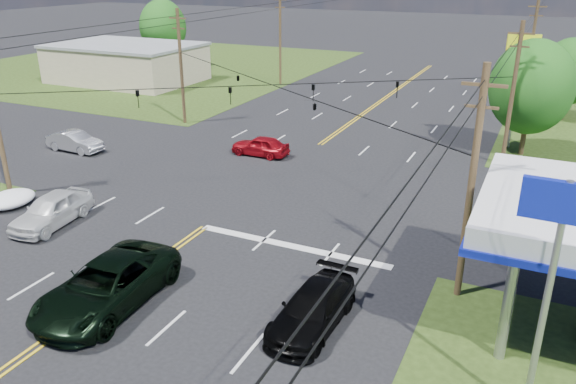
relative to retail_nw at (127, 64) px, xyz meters
The scene contains 22 objects.
ground 37.26m from the retail_nw, 36.25° to the right, with size 280.00×280.00×0.00m, color black.
grass_nw 11.36m from the retail_nw, 116.57° to the left, with size 46.00×48.00×0.03m, color #263811.
stop_bar 46.14m from the retail_nw, 40.60° to the right, with size 10.00×0.50×0.02m, color silver.
retail_nw is the anchor object (origin of this frame).
pole_se 53.09m from the retail_nw, 35.79° to the right, with size 1.60×0.28×9.50m.
pole_nw 21.60m from the retail_nw, 37.41° to the right, with size 1.60×0.28×9.50m.
pole_ne 45.02m from the retail_nw, 16.82° to the right, with size 1.60×0.28×9.50m.
pole_left_far 18.30m from the retail_nw, 19.44° to the left, with size 1.60×0.28×10.00m.
pole_right_far 43.53m from the retail_nw, ahead, with size 1.60×0.28×10.00m.
span_wire_signals 37.42m from the retail_nw, 36.25° to the right, with size 26.00×18.00×1.13m.
power_lines 38.98m from the retail_nw, 38.66° to the right, with size 26.04×100.00×0.64m.
tree_right_a 45.21m from the retail_nw, 12.80° to the right, with size 5.70×5.70×8.18m.
tree_right_b 46.60m from the retail_nw, ahead, with size 4.94×4.94×7.09m.
tree_far_l 10.69m from the retail_nw, 101.31° to the left, with size 6.08×6.08×8.72m.
pickup_dkgreen 48.50m from the retail_nw, 51.02° to the right, with size 3.08×6.69×1.86m, color black.
suv_black 52.33m from the retail_nw, 42.77° to the right, with size 2.06×5.07×1.47m, color black.
pickup_white 40.06m from the retail_nw, 55.62° to the right, with size 1.98×4.92×1.68m, color silver.
sedan_silver 27.13m from the retail_nw, 58.09° to the right, with size 1.54×4.41×1.45m, color #A6A6AB.
sedan_red 32.63m from the retail_nw, 33.84° to the right, with size 1.68×4.18×1.43m, color #9E0B14.
polesign_se 59.15m from the retail_nw, 38.83° to the right, with size 2.24×0.32×7.60m.
polesign_ne 44.07m from the retail_nw, 11.29° to the right, with size 2.22×0.99×8.24m.
snowpile_b 37.20m from the retail_nw, 60.13° to the right, with size 2.30×2.83×0.80m, color white.
Camera 1 is at (15.10, -18.03, 12.64)m, focal length 35.00 mm.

